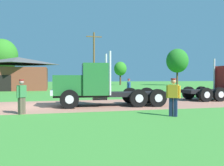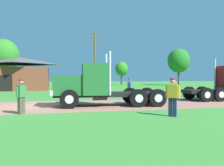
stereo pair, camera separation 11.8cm
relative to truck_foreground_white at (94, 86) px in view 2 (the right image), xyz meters
The scene contains 11 objects.
ground_plane 4.65m from the truck_foreground_white, behind, with size 200.00×200.00×0.00m, color #3E8632.
dirt_track 4.65m from the truck_foreground_white, behind, with size 120.00×6.68×0.01m, color #A16C58.
truck_foreground_white is the anchor object (origin of this frame).
visitor_standing_near 5.79m from the truck_foreground_white, 59.18° to the right, with size 0.54×0.50×1.82m.
visitor_walking_mid 4.86m from the truck_foreground_white, 148.71° to the right, with size 0.46×0.47×1.76m.
visitor_far_side 7.64m from the truck_foreground_white, 55.13° to the left, with size 0.28×0.59×1.75m.
shed_building 24.24m from the truck_foreground_white, 109.13° to the left, with size 8.98×8.33×4.99m.
utility_pole_near 17.82m from the truck_foreground_white, 80.77° to the left, with size 2.20×0.26×8.19m.
tree_mid 32.47m from the truck_foreground_white, 111.17° to the left, with size 5.34×5.34×8.76m.
tree_right 45.57m from the truck_foreground_white, 72.07° to the left, with size 3.28×3.28×6.03m.
tree_far_right 45.86m from the truck_foreground_white, 54.07° to the left, with size 5.37×5.37×9.00m.
Camera 2 is at (2.03, -15.74, 1.84)m, focal length 37.40 mm.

